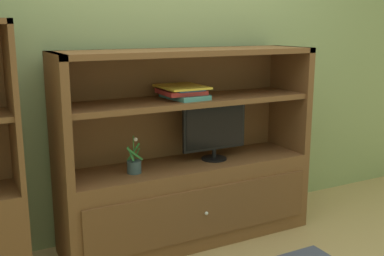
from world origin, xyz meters
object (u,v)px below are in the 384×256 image
object	(u,v)px
magazine_stack	(183,92)
tv_monitor	(214,130)
media_console	(188,179)
potted_plant	(134,166)

from	to	relation	value
magazine_stack	tv_monitor	bearing A→B (deg)	-4.73
tv_monitor	magazine_stack	size ratio (longest dim) A/B	1.39
media_console	tv_monitor	bearing A→B (deg)	-6.67
media_console	potted_plant	xyz separation A→B (m)	(-0.41, -0.05, 0.17)
tv_monitor	magazine_stack	xyz separation A→B (m)	(-0.23, 0.02, 0.28)
potted_plant	magazine_stack	xyz separation A→B (m)	(0.37, 0.05, 0.44)
potted_plant	magazine_stack	bearing A→B (deg)	7.22
tv_monitor	potted_plant	size ratio (longest dim) A/B	1.98
media_console	potted_plant	world-z (taller)	media_console
tv_monitor	magazine_stack	distance (m)	0.36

